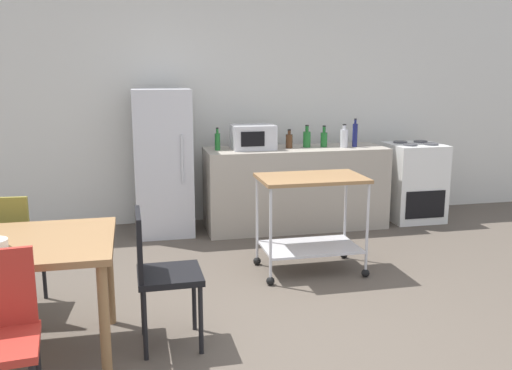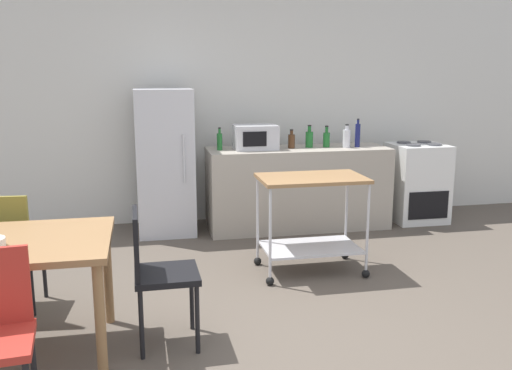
{
  "view_description": "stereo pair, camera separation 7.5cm",
  "coord_description": "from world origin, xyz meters",
  "views": [
    {
      "loc": [
        -0.86,
        -3.24,
        1.74
      ],
      "look_at": [
        0.13,
        1.2,
        0.8
      ],
      "focal_mm": 39.09,
      "sensor_mm": 36.0,
      "label": 1
    },
    {
      "loc": [
        -0.79,
        -3.25,
        1.74
      ],
      "look_at": [
        0.13,
        1.2,
        0.8
      ],
      "focal_mm": 39.09,
      "sensor_mm": 36.0,
      "label": 2
    }
  ],
  "objects": [
    {
      "name": "refrigerator",
      "position": [
        -0.55,
        2.7,
        0.78
      ],
      "size": [
        0.6,
        0.63,
        1.55
      ],
      "color": "silver",
      "rests_on": "ground_plane"
    },
    {
      "name": "kitchen_counter",
      "position": [
        0.9,
        2.6,
        0.45
      ],
      "size": [
        2.0,
        0.64,
        0.9
      ],
      "primitive_type": "cube",
      "color": "#A89E8E",
      "rests_on": "ground_plane"
    },
    {
      "name": "bottle_olive_oil",
      "position": [
        1.23,
        2.61,
        0.99
      ],
      "size": [
        0.07,
        0.07,
        0.24
      ],
      "color": "#1E6628",
      "rests_on": "kitchen_counter"
    },
    {
      "name": "back_wall",
      "position": [
        0.0,
        3.2,
        1.45
      ],
      "size": [
        8.4,
        0.12,
        2.9
      ],
      "primitive_type": "cube",
      "color": "silver",
      "rests_on": "ground_plane"
    },
    {
      "name": "bottle_sparkling_water",
      "position": [
        0.82,
        2.6,
        0.98
      ],
      "size": [
        0.07,
        0.07,
        0.21
      ],
      "color": "#4C2D19",
      "rests_on": "kitchen_counter"
    },
    {
      "name": "chair_black",
      "position": [
        -0.73,
        0.13,
        0.52
      ],
      "size": [
        0.4,
        0.4,
        0.89
      ],
      "rotation": [
        0.0,
        0.0,
        1.58
      ],
      "color": "black",
      "rests_on": "ground_plane"
    },
    {
      "name": "bottle_soy_sauce",
      "position": [
        1.43,
        2.53,
        1.01
      ],
      "size": [
        0.08,
        0.08,
        0.26
      ],
      "color": "silver",
      "rests_on": "kitchen_counter"
    },
    {
      "name": "stove_oven",
      "position": [
        2.35,
        2.62,
        0.45
      ],
      "size": [
        0.6,
        0.61,
        0.92
      ],
      "color": "white",
      "rests_on": "ground_plane"
    },
    {
      "name": "bottle_vinegar",
      "position": [
        0.03,
        2.62,
        1.0
      ],
      "size": [
        0.06,
        0.06,
        0.24
      ],
      "color": "#1E6628",
      "rests_on": "kitchen_counter"
    },
    {
      "name": "ground_plane",
      "position": [
        0.0,
        0.0,
        0.0
      ],
      "size": [
        12.0,
        12.0,
        0.0
      ],
      "primitive_type": "plane",
      "color": "brown"
    },
    {
      "name": "bottle_soda",
      "position": [
        1.56,
        2.55,
        1.04
      ],
      "size": [
        0.06,
        0.06,
        0.31
      ],
      "color": "navy",
      "rests_on": "kitchen_counter"
    },
    {
      "name": "chair_olive",
      "position": [
        -1.76,
        0.86,
        0.52
      ],
      "size": [
        0.44,
        0.44,
        0.89
      ],
      "rotation": [
        0.0,
        0.0,
        3.05
      ],
      "color": "olive",
      "rests_on": "ground_plane"
    },
    {
      "name": "kitchen_cart",
      "position": [
        0.62,
        1.22,
        0.57
      ],
      "size": [
        0.91,
        0.57,
        0.85
      ],
      "color": "olive",
      "rests_on": "ground_plane"
    },
    {
      "name": "bottle_hot_sauce",
      "position": [
        1.03,
        2.63,
        1.0
      ],
      "size": [
        0.08,
        0.08,
        0.25
      ],
      "color": "#1E6628",
      "rests_on": "kitchen_counter"
    },
    {
      "name": "microwave",
      "position": [
        0.42,
        2.62,
        1.03
      ],
      "size": [
        0.46,
        0.35,
        0.26
      ],
      "color": "silver",
      "rests_on": "kitchen_counter"
    }
  ]
}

